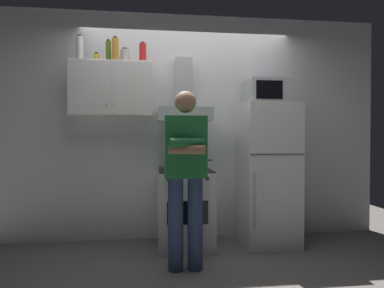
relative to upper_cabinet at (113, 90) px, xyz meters
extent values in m
plane|color=slate|center=(0.85, -0.37, -1.75)|extent=(7.00, 7.00, 0.00)
cube|color=white|center=(0.85, 0.23, -0.40)|extent=(4.80, 0.10, 2.70)
cube|color=white|center=(0.00, 0.01, 0.00)|extent=(0.90, 0.34, 0.60)
cube|color=white|center=(-0.22, -0.17, 0.00)|extent=(0.43, 0.01, 0.58)
cube|color=white|center=(0.22, -0.17, 0.00)|extent=(0.43, 0.01, 0.58)
sphere|color=#B2B2B7|center=(-0.04, -0.18, -0.18)|extent=(0.02, 0.02, 0.02)
sphere|color=#B2B2B7|center=(0.04, -0.18, -0.18)|extent=(0.02, 0.02, 0.02)
cube|color=white|center=(0.80, -0.12, -1.32)|extent=(0.60, 0.60, 0.85)
cube|color=black|center=(0.80, -0.12, -0.89)|extent=(0.59, 0.59, 0.01)
cube|color=black|center=(0.80, -0.43, -1.30)|extent=(0.42, 0.01, 0.24)
cylinder|color=black|center=(0.67, -0.24, -0.88)|extent=(0.16, 0.16, 0.01)
cylinder|color=black|center=(0.93, -0.24, -0.88)|extent=(0.16, 0.16, 0.01)
cylinder|color=black|center=(0.67, 0.00, -0.88)|extent=(0.16, 0.16, 0.01)
cylinder|color=black|center=(0.93, 0.00, -0.88)|extent=(0.16, 0.16, 0.01)
cylinder|color=black|center=(0.60, -0.44, -0.95)|extent=(0.04, 0.02, 0.04)
cylinder|color=black|center=(0.73, -0.44, -0.95)|extent=(0.04, 0.02, 0.04)
cylinder|color=black|center=(0.87, -0.44, -0.95)|extent=(0.04, 0.02, 0.04)
cylinder|color=black|center=(1.00, -0.44, -0.95)|extent=(0.04, 0.02, 0.04)
cube|color=#B7BABF|center=(0.80, -0.04, -0.27)|extent=(0.60, 0.44, 0.15)
cube|color=#B7BABF|center=(0.80, 0.10, 0.10)|extent=(0.20, 0.16, 0.60)
cube|color=white|center=(1.75, -0.12, -0.95)|extent=(0.60, 0.60, 1.60)
cube|color=#4C4C4C|center=(1.75, -0.43, -0.71)|extent=(0.59, 0.01, 0.01)
cylinder|color=silver|center=(1.50, -0.44, -1.19)|extent=(0.02, 0.02, 0.60)
cube|color=#B7BABF|center=(1.75, -0.10, -0.01)|extent=(0.48, 0.36, 0.28)
cube|color=black|center=(1.71, -0.29, -0.01)|extent=(0.30, 0.01, 0.20)
cylinder|color=navy|center=(0.66, -0.72, -1.32)|extent=(0.14, 0.14, 0.85)
cylinder|color=navy|center=(0.84, -0.72, -1.32)|extent=(0.14, 0.14, 0.85)
cube|color=#1E6633|center=(0.75, -0.72, -0.62)|extent=(0.38, 0.20, 0.56)
cylinder|color=#1E6633|center=(0.75, -0.86, -0.58)|extent=(0.33, 0.17, 0.08)
cylinder|color=#8C6647|center=(0.75, -0.86, -0.64)|extent=(0.33, 0.17, 0.08)
sphere|color=#8C6647|center=(0.75, -0.72, -0.21)|extent=(0.20, 0.20, 0.20)
cylinder|color=#B7BABF|center=(0.93, -0.24, -0.82)|extent=(0.21, 0.21, 0.11)
cylinder|color=black|center=(0.80, -0.24, -0.78)|extent=(0.05, 0.01, 0.01)
cylinder|color=black|center=(1.06, -0.24, -0.78)|extent=(0.05, 0.01, 0.01)
cylinder|color=#4C6B19|center=(-0.05, 0.03, 0.43)|extent=(0.06, 0.06, 0.25)
cylinder|color=black|center=(-0.05, 0.03, 0.56)|extent=(0.03, 0.03, 0.02)
cylinder|color=silver|center=(-0.35, -0.03, 0.43)|extent=(0.08, 0.08, 0.27)
cylinder|color=black|center=(-0.35, -0.03, 0.58)|extent=(0.04, 0.04, 0.02)
cylinder|color=#B2B5BA|center=(0.13, 0.04, 0.38)|extent=(0.10, 0.10, 0.17)
cylinder|color=black|center=(0.13, 0.04, 0.48)|extent=(0.05, 0.05, 0.02)
cylinder|color=gold|center=(-0.19, 0.03, 0.35)|extent=(0.06, 0.06, 0.11)
cylinder|color=black|center=(-0.19, 0.03, 0.42)|extent=(0.03, 0.03, 0.02)
cylinder|color=red|center=(0.33, 0.03, 0.42)|extent=(0.08, 0.08, 0.24)
cylinder|color=black|center=(0.33, 0.03, 0.55)|extent=(0.04, 0.04, 0.02)
cylinder|color=#B7721E|center=(0.03, -0.02, 0.44)|extent=(0.07, 0.07, 0.27)
cylinder|color=black|center=(0.03, -0.02, 0.58)|extent=(0.04, 0.04, 0.02)
camera|label=1|loc=(0.50, -3.49, -0.54)|focal=28.40mm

